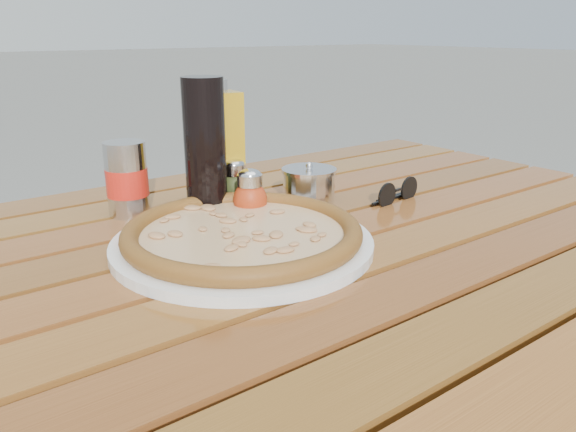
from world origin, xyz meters
TOP-DOWN VIEW (x-y plane):
  - table at (0.00, -0.00)m, footprint 1.40×0.90m
  - plate at (-0.08, 0.02)m, footprint 0.41×0.41m
  - pizza at (-0.08, 0.02)m, footprint 0.35×0.35m
  - pepper_shaker at (-0.00, 0.12)m, footprint 0.07×0.07m
  - oregano_shaker at (0.02, 0.20)m, footprint 0.07×0.07m
  - dark_bottle at (-0.04, 0.18)m, footprint 0.07×0.07m
  - soda_can at (-0.15, 0.25)m, footprint 0.07×0.07m
  - olive_oil_cruet at (0.02, 0.22)m, footprint 0.06×0.06m
  - parmesan_tin at (0.13, 0.14)m, footprint 0.12×0.12m
  - sunglasses at (0.26, 0.04)m, footprint 0.11×0.03m

SIDE VIEW (x-z plane):
  - table at x=0.00m, z-range 0.30..1.05m
  - plate at x=-0.08m, z-range 0.75..0.76m
  - sunglasses at x=0.26m, z-range 0.74..0.79m
  - pizza at x=-0.08m, z-range 0.76..0.79m
  - parmesan_tin at x=0.13m, z-range 0.74..0.82m
  - pepper_shaker at x=0.00m, z-range 0.75..0.83m
  - oregano_shaker at x=0.02m, z-range 0.75..0.83m
  - soda_can at x=-0.15m, z-range 0.75..0.87m
  - olive_oil_cruet at x=0.02m, z-range 0.74..0.95m
  - dark_bottle at x=-0.04m, z-range 0.75..0.97m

